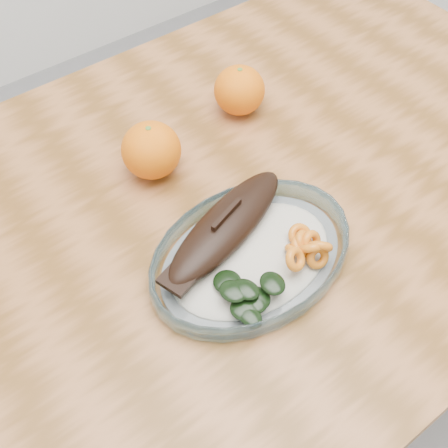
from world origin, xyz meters
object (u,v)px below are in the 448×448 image
(dining_table, at_px, (253,220))
(orange_left, at_px, (151,150))
(plated_meal, at_px, (250,252))
(orange_right, at_px, (239,90))

(dining_table, height_order, orange_left, orange_left)
(plated_meal, distance_m, orange_right, 0.31)
(plated_meal, bearing_deg, orange_right, 54.42)
(plated_meal, distance_m, orange_left, 0.22)
(dining_table, xyz_separation_m, orange_left, (-0.11, 0.11, 0.14))
(orange_left, height_order, orange_right, orange_left)
(plated_meal, bearing_deg, dining_table, 47.50)
(orange_left, bearing_deg, dining_table, -42.90)
(orange_left, bearing_deg, orange_right, 10.14)
(plated_meal, height_order, orange_left, orange_left)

